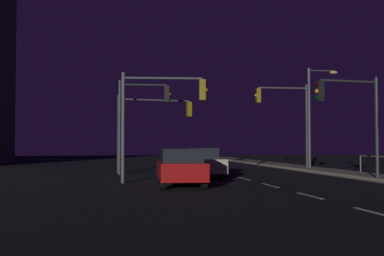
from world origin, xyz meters
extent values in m
plane|color=black|center=(0.00, 17.50, 0.00)|extent=(112.00, 112.00, 0.00)
cube|color=silver|center=(0.00, 9.00, 0.01)|extent=(0.14, 2.00, 0.01)
cube|color=silver|center=(0.00, 13.00, 0.01)|extent=(0.14, 2.00, 0.01)
cube|color=silver|center=(0.00, 17.00, 0.01)|extent=(0.14, 2.00, 0.01)
cube|color=silver|center=(0.00, 21.00, 0.01)|extent=(0.14, 2.00, 0.01)
cube|color=silver|center=(0.00, 25.00, 0.01)|extent=(0.14, 2.00, 0.01)
cube|color=silver|center=(0.00, 29.00, 0.01)|extent=(0.14, 2.00, 0.01)
cube|color=silver|center=(0.00, 33.00, 0.01)|extent=(0.14, 2.00, 0.01)
cube|color=silver|center=(0.00, 37.00, 0.01)|extent=(0.14, 2.00, 0.01)
cube|color=silver|center=(0.00, 41.00, 0.01)|extent=(0.14, 2.00, 0.01)
cube|color=silver|center=(0.00, 45.00, 0.01)|extent=(0.14, 2.00, 0.01)
cube|color=silver|center=(5.44, 22.50, 0.01)|extent=(0.14, 53.00, 0.01)
cube|color=#B71414|center=(-3.80, 17.31, 0.67)|extent=(2.08, 4.50, 0.70)
cube|color=#1E2328|center=(-3.81, 17.06, 1.29)|extent=(1.75, 2.56, 0.55)
cylinder|color=black|center=(-4.51, 18.76, 0.32)|extent=(0.26, 0.65, 0.64)
cylinder|color=black|center=(-2.91, 18.67, 0.32)|extent=(0.26, 0.65, 0.64)
cylinder|color=black|center=(-4.68, 15.95, 0.32)|extent=(0.26, 0.65, 0.64)
cylinder|color=black|center=(-3.08, 15.86, 0.32)|extent=(0.26, 0.65, 0.64)
cube|color=beige|center=(-2.09, 22.03, 0.67)|extent=(2.00, 4.47, 0.70)
cube|color=#1E2328|center=(-2.10, 22.28, 1.29)|extent=(1.70, 2.53, 0.55)
cylinder|color=black|center=(-1.24, 20.65, 0.32)|extent=(0.25, 0.65, 0.64)
cylinder|color=black|center=(-2.83, 20.59, 0.32)|extent=(0.25, 0.65, 0.64)
cylinder|color=black|center=(-1.35, 23.47, 0.32)|extent=(0.25, 0.65, 0.64)
cylinder|color=black|center=(-2.95, 23.40, 0.32)|extent=(0.25, 0.65, 0.64)
cylinder|color=#38383D|center=(-6.21, 25.07, 2.73)|extent=(0.16, 0.16, 5.46)
cylinder|color=#2D3033|center=(-4.86, 25.00, 5.21)|extent=(2.71, 0.26, 0.11)
cube|color=black|center=(-3.50, 24.92, 4.69)|extent=(0.30, 0.35, 0.95)
sphere|color=black|center=(-3.35, 24.92, 4.99)|extent=(0.20, 0.20, 0.20)
sphere|color=orange|center=(-3.35, 24.92, 4.69)|extent=(0.20, 0.20, 0.20)
sphere|color=black|center=(-3.35, 24.92, 4.39)|extent=(0.20, 0.20, 0.20)
cylinder|color=#2D3033|center=(5.91, 18.50, 2.56)|extent=(0.16, 0.16, 4.85)
cylinder|color=#2D3033|center=(4.39, 18.35, 4.74)|extent=(3.05, 0.41, 0.11)
cube|color=black|center=(2.87, 18.20, 4.21)|extent=(0.31, 0.37, 0.95)
sphere|color=black|center=(2.72, 18.18, 4.51)|extent=(0.20, 0.20, 0.20)
sphere|color=orange|center=(2.72, 18.18, 4.21)|extent=(0.20, 0.20, 0.20)
sphere|color=black|center=(2.72, 18.18, 3.91)|extent=(0.20, 0.20, 0.20)
cylinder|color=#38383D|center=(-6.26, 26.99, 2.40)|extent=(0.16, 0.16, 4.80)
cylinder|color=#4C4C51|center=(-3.99, 27.33, 4.55)|extent=(4.55, 0.79, 0.11)
cube|color=olive|center=(-1.72, 27.67, 4.03)|extent=(0.33, 0.38, 0.95)
sphere|color=black|center=(-1.57, 27.69, 4.33)|extent=(0.20, 0.20, 0.20)
sphere|color=orange|center=(-1.57, 27.69, 4.03)|extent=(0.20, 0.20, 0.20)
sphere|color=black|center=(-1.57, 27.69, 3.73)|extent=(0.20, 0.20, 0.20)
cylinder|color=#38383D|center=(6.29, 27.50, 2.96)|extent=(0.16, 0.16, 5.65)
cylinder|color=#4C4C51|center=(4.63, 27.60, 5.54)|extent=(3.33, 0.31, 0.11)
cube|color=olive|center=(2.96, 27.69, 5.01)|extent=(0.30, 0.36, 0.95)
sphere|color=black|center=(2.81, 27.70, 5.31)|extent=(0.20, 0.20, 0.20)
sphere|color=orange|center=(2.81, 27.70, 5.01)|extent=(0.20, 0.20, 0.20)
sphere|color=black|center=(2.81, 27.70, 4.71)|extent=(0.20, 0.20, 0.20)
cylinder|color=#4C4C51|center=(-6.14, 19.22, 2.51)|extent=(0.16, 0.16, 5.01)
cylinder|color=#4C4C51|center=(-4.35, 19.03, 4.76)|extent=(3.59, 0.50, 0.11)
cube|color=olive|center=(-2.56, 18.83, 4.24)|extent=(0.32, 0.37, 0.95)
sphere|color=black|center=(-2.41, 18.82, 4.54)|extent=(0.20, 0.20, 0.20)
sphere|color=orange|center=(-2.41, 18.82, 4.24)|extent=(0.20, 0.20, 0.20)
sphere|color=black|center=(-2.41, 18.82, 3.94)|extent=(0.20, 0.20, 0.20)
cylinder|color=#4C4C51|center=(6.51, 27.58, 3.53)|extent=(0.18, 0.18, 6.79)
cylinder|color=#38383D|center=(7.40, 27.56, 6.78)|extent=(1.79, 0.14, 0.10)
ellipsoid|color=#F9D172|center=(8.29, 27.54, 6.68)|extent=(0.56, 0.36, 0.24)
cylinder|color=#59595E|center=(7.73, 23.22, 0.61)|extent=(0.09, 0.09, 0.95)
camera|label=1|loc=(-6.58, -1.83, 1.74)|focal=43.23mm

